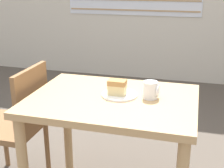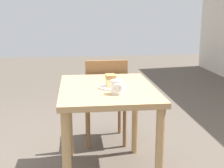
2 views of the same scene
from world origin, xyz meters
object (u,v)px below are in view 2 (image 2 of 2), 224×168
Objects in this scene: cake_slice at (111,80)px; coffee_mug at (117,87)px; dining_table_near at (107,102)px; chair_near_window at (105,97)px; plate at (112,87)px.

coffee_mug is at bearing 6.26° from cake_slice.
dining_table_near is at bearing -133.07° from cake_slice.
plate is (0.72, -0.01, 0.28)m from chair_near_window.
cake_slice is at bearing -130.08° from plate.
plate is 2.06× the size of cake_slice.
chair_near_window is 0.78m from cake_slice.
plate is 0.19m from coffee_mug.
chair_near_window reaches higher than dining_table_near.
dining_table_near is 4.57× the size of plate.
coffee_mug is at bearing 11.91° from dining_table_near.
coffee_mug reaches higher than plate.
plate is at bearing 49.92° from cake_slice.
plate is 2.12× the size of coffee_mug.
plate reaches higher than dining_table_near.
dining_table_near is 0.70m from chair_near_window.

